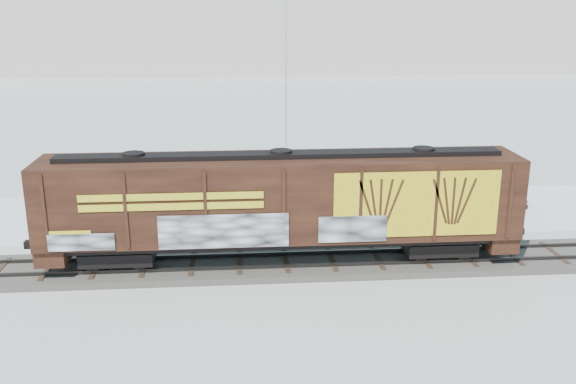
{
  "coord_description": "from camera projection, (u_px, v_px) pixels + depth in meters",
  "views": [
    {
      "loc": [
        -3.95,
        -25.57,
        10.94
      ],
      "look_at": [
        -1.67,
        3.0,
        2.5
      ],
      "focal_mm": 40.0,
      "sensor_mm": 36.0,
      "label": 1
    }
  ],
  "objects": [
    {
      "name": "car_white",
      "position": [
        325.0,
        200.0,
        34.58
      ],
      "size": [
        4.84,
        2.94,
        1.5
      ],
      "primitive_type": "imported",
      "rotation": [
        0.0,
        0.0,
        1.25
      ],
      "color": "silver",
      "rests_on": "parking_strip"
    },
    {
      "name": "car_silver",
      "position": [
        299.0,
        199.0,
        34.39
      ],
      "size": [
        5.36,
        3.02,
        1.72
      ],
      "primitive_type": "imported",
      "rotation": [
        0.0,
        0.0,
        1.78
      ],
      "color": "#A8ABAF",
      "rests_on": "parking_strip"
    },
    {
      "name": "flagpole",
      "position": [
        288.0,
        113.0,
        38.53
      ],
      "size": [
        2.3,
        0.9,
        12.34
      ],
      "color": "silver",
      "rests_on": "ground"
    },
    {
      "name": "hopper_railcar",
      "position": [
        281.0,
        201.0,
        26.82
      ],
      "size": [
        19.87,
        3.06,
        4.65
      ],
      "color": "black",
      "rests_on": "rail_track"
    },
    {
      "name": "rail_track",
      "position": [
        332.0,
        263.0,
        27.8
      ],
      "size": [
        50.0,
        3.4,
        0.43
      ],
      "color": "#59544C",
      "rests_on": "ground"
    },
    {
      "name": "ground",
      "position": [
        332.0,
        266.0,
        27.85
      ],
      "size": [
        500.0,
        500.0,
        0.0
      ],
      "primitive_type": "plane",
      "color": "white",
      "rests_on": "ground"
    },
    {
      "name": "parking_strip",
      "position": [
        312.0,
        212.0,
        35.01
      ],
      "size": [
        40.0,
        8.0,
        0.03
      ],
      "primitive_type": "cube",
      "color": "white",
      "rests_on": "ground"
    },
    {
      "name": "car_dark",
      "position": [
        491.0,
        198.0,
        35.12
      ],
      "size": [
        4.83,
        3.28,
        1.3
      ],
      "primitive_type": "imported",
      "rotation": [
        0.0,
        0.0,
        1.93
      ],
      "color": "black",
      "rests_on": "parking_strip"
    }
  ]
}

